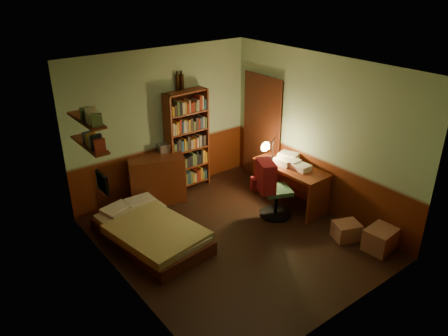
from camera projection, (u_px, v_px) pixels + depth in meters
floor at (234, 239)px, 6.69m from camera, size 3.50×4.00×0.02m
ceiling at (236, 68)px, 5.58m from camera, size 3.50×4.00×0.02m
wall_back at (162, 124)px, 7.58m from camera, size 3.50×0.02×2.60m
wall_left at (119, 198)px, 5.16m from camera, size 0.02×4.00×2.60m
wall_right at (319, 134)px, 7.11m from camera, size 0.02×4.00×2.60m
wall_front at (352, 222)px, 4.69m from camera, size 3.50×0.02×2.60m
doorway at (263, 130)px, 8.15m from camera, size 0.06×0.90×2.00m
door_trim at (261, 131)px, 8.13m from camera, size 0.02×0.98×2.08m
bed at (150, 226)px, 6.51m from camera, size 1.18×1.92×0.54m
dresser at (157, 179)px, 7.60m from camera, size 1.05×0.77×0.84m
mini_stereo at (165, 147)px, 7.64m from camera, size 0.30×0.24×0.14m
bookshelf at (187, 141)px, 7.84m from camera, size 0.81×0.29×1.85m
bottle_left at (177, 83)px, 7.42m from camera, size 0.08×0.08×0.27m
bottle_right at (182, 82)px, 7.47m from camera, size 0.08×0.08×0.27m
desk at (290, 185)px, 7.52m from camera, size 0.59×1.36×0.72m
paper_stack at (289, 157)px, 7.57m from camera, size 0.33×0.38×0.13m
desk_lamp at (273, 144)px, 7.52m from camera, size 0.21×0.21×0.56m
office_chair at (277, 191)px, 7.12m from camera, size 0.58×0.55×0.91m
red_jacket at (272, 156)px, 6.64m from camera, size 0.28×0.45×0.50m
wall_shelf_lower at (90, 145)px, 5.89m from camera, size 0.20×0.90×0.03m
wall_shelf_upper at (86, 120)px, 5.74m from camera, size 0.20×0.90×0.03m
framed_picture at (102, 183)px, 5.64m from camera, size 0.04×0.32×0.26m
cardboard_box_a at (380, 239)px, 6.37m from camera, size 0.48×0.40×0.34m
cardboard_box_b at (346, 231)px, 6.64m from camera, size 0.46×0.43×0.27m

